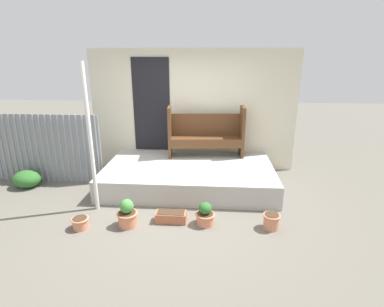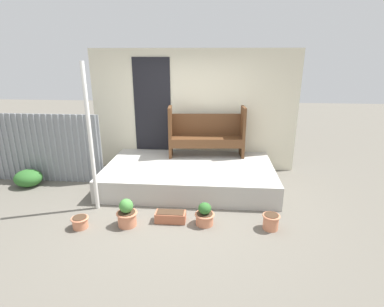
{
  "view_description": "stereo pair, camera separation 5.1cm",
  "coord_description": "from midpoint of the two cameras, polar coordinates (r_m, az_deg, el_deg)",
  "views": [
    {
      "loc": [
        0.6,
        -4.5,
        2.47
      ],
      "look_at": [
        0.26,
        0.34,
        0.86
      ],
      "focal_mm": 28.0,
      "sensor_mm": 36.0,
      "label": 1
    },
    {
      "loc": [
        0.65,
        -4.5,
        2.47
      ],
      "look_at": [
        0.26,
        0.34,
        0.86
      ],
      "focal_mm": 28.0,
      "sensor_mm": 36.0,
      "label": 2
    }
  ],
  "objects": [
    {
      "name": "house_wall",
      "position": [
        6.57,
        0.15,
        8.12
      ],
      "size": [
        4.44,
        0.08,
        2.6
      ],
      "color": "beige",
      "rests_on": "ground_plane"
    },
    {
      "name": "flower_pot_far_right",
      "position": [
        4.69,
        15.1,
        -12.31
      ],
      "size": [
        0.26,
        0.26,
        0.24
      ],
      "color": "tan",
      "rests_on": "ground_plane"
    },
    {
      "name": "planter_box_rect",
      "position": [
        4.75,
        -3.79,
        -11.91
      ],
      "size": [
        0.47,
        0.21,
        0.16
      ],
      "color": "#B26042",
      "rests_on": "ground_plane"
    },
    {
      "name": "flower_pot_left",
      "position": [
        4.87,
        -20.26,
        -12.1
      ],
      "size": [
        0.26,
        0.26,
        0.18
      ],
      "color": "tan",
      "rests_on": "ground_plane"
    },
    {
      "name": "flower_pot_right",
      "position": [
        4.64,
        2.74,
        -11.64
      ],
      "size": [
        0.31,
        0.31,
        0.36
      ],
      "color": "tan",
      "rests_on": "ground_plane"
    },
    {
      "name": "flower_pot_middle",
      "position": [
        4.69,
        -12.0,
        -11.22
      ],
      "size": [
        0.32,
        0.32,
        0.44
      ],
      "color": "tan",
      "rests_on": "ground_plane"
    },
    {
      "name": "shrub_by_fence",
      "position": [
        6.7,
        -28.54,
        -4.13
      ],
      "size": [
        0.53,
        0.48,
        0.33
      ],
      "color": "#2D6628",
      "rests_on": "ground_plane"
    },
    {
      "name": "porch_slab",
      "position": [
        5.93,
        -0.23,
        -4.12
      ],
      "size": [
        3.24,
        1.92,
        0.41
      ],
      "color": "#B2AFA8",
      "rests_on": "ground_plane"
    },
    {
      "name": "support_post",
      "position": [
        4.96,
        -18.51,
        2.41
      ],
      "size": [
        0.06,
        0.06,
        2.38
      ],
      "color": "silver",
      "rests_on": "ground_plane"
    },
    {
      "name": "ground_plane",
      "position": [
        5.17,
        -2.93,
        -10.24
      ],
      "size": [
        24.0,
        24.0,
        0.0
      ],
      "primitive_type": "plane",
      "color": "#666056"
    },
    {
      "name": "fence_corrugated",
      "position": [
        6.69,
        -26.92,
        0.9
      ],
      "size": [
        2.55,
        0.05,
        1.39
      ],
      "color": "gray",
      "rests_on": "ground_plane"
    },
    {
      "name": "bench",
      "position": [
        6.28,
        2.99,
        4.08
      ],
      "size": [
        1.59,
        0.52,
        1.05
      ],
      "rotation": [
        0.0,
        0.0,
        0.08
      ],
      "color": "#54331C",
      "rests_on": "porch_slab"
    }
  ]
}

